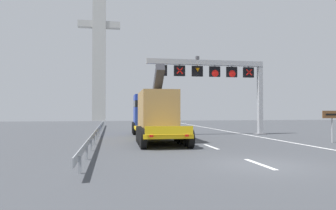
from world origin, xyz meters
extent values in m
plane|color=#424449|center=(0.00, 0.00, 0.00)|extent=(112.00, 112.00, 0.00)
cube|color=silver|center=(0.06, 0.17, 0.01)|extent=(0.20, 2.60, 0.01)
cube|color=silver|center=(0.06, 6.35, 0.01)|extent=(0.20, 2.60, 0.01)
cube|color=silver|center=(0.06, 12.52, 0.01)|extent=(0.20, 2.60, 0.01)
cube|color=silver|center=(0.06, 18.69, 0.01)|extent=(0.20, 2.60, 0.01)
cube|color=silver|center=(0.06, 24.86, 0.01)|extent=(0.20, 2.60, 0.01)
cube|color=silver|center=(0.06, 31.04, 0.01)|extent=(0.20, 2.60, 0.01)
cube|color=silver|center=(0.06, 37.21, 0.01)|extent=(0.20, 2.60, 0.01)
cube|color=silver|center=(0.06, 43.38, 0.01)|extent=(0.20, 2.60, 0.01)
cube|color=silver|center=(6.20, 12.00, 0.01)|extent=(0.20, 63.00, 0.01)
cube|color=#9EA0A5|center=(7.66, 15.14, 3.36)|extent=(0.40, 0.40, 6.71)
cube|color=slate|center=(7.66, 15.14, 0.04)|extent=(0.90, 0.90, 0.08)
cube|color=#9EA0A5|center=(2.49, 15.14, 6.46)|extent=(10.74, 0.44, 0.44)
cube|color=#4C4C51|center=(1.68, 15.14, 6.86)|extent=(0.28, 0.40, 0.28)
cube|color=black|center=(6.54, 15.14, 5.68)|extent=(0.98, 0.24, 0.93)
cube|color=#9EA0A5|center=(6.54, 15.14, 6.19)|extent=(0.08, 0.08, 0.16)
cube|color=red|center=(6.54, 15.01, 5.68)|extent=(0.60, 0.02, 0.60)
cube|color=red|center=(6.54, 15.01, 5.68)|extent=(0.60, 0.02, 0.60)
cube|color=black|center=(4.92, 15.14, 5.68)|extent=(0.98, 0.24, 0.93)
cube|color=#9EA0A5|center=(4.92, 15.14, 6.19)|extent=(0.08, 0.08, 0.16)
cone|color=red|center=(4.92, 15.01, 5.51)|extent=(0.63, 0.02, 0.63)
cube|color=black|center=(3.30, 15.14, 5.68)|extent=(0.98, 0.24, 0.93)
cube|color=#9EA0A5|center=(3.30, 15.14, 6.19)|extent=(0.08, 0.08, 0.16)
cone|color=red|center=(3.30, 15.01, 5.51)|extent=(0.63, 0.02, 0.63)
cube|color=black|center=(1.68, 15.14, 5.68)|extent=(0.98, 0.24, 0.93)
cube|color=#9EA0A5|center=(1.68, 15.14, 6.19)|extent=(0.08, 0.08, 0.16)
cone|color=orange|center=(1.68, 15.01, 5.77)|extent=(0.35, 0.35, 0.32)
cube|color=black|center=(0.06, 15.14, 5.68)|extent=(0.98, 0.24, 0.93)
cube|color=#9EA0A5|center=(0.06, 15.14, 6.19)|extent=(0.08, 0.08, 0.16)
cube|color=red|center=(0.06, 15.01, 5.68)|extent=(0.60, 0.02, 0.60)
cube|color=red|center=(0.06, 15.01, 5.68)|extent=(0.60, 0.02, 0.60)
cube|color=black|center=(-1.55, 15.14, 5.68)|extent=(0.98, 0.24, 0.93)
cube|color=#9EA0A5|center=(-1.55, 15.14, 6.19)|extent=(0.08, 0.08, 0.16)
cube|color=red|center=(-1.55, 15.01, 5.68)|extent=(0.60, 0.02, 0.60)
cube|color=red|center=(-1.55, 15.01, 5.68)|extent=(0.60, 0.02, 0.60)
cube|color=yellow|center=(-2.60, 10.44, 0.73)|extent=(3.04, 10.46, 0.24)
cube|color=yellow|center=(-2.72, 5.17, 1.10)|extent=(2.66, 0.14, 0.44)
cylinder|color=black|center=(-4.05, 5.98, 0.55)|extent=(0.35, 1.11, 1.10)
cylinder|color=black|center=(-1.35, 5.91, 0.55)|extent=(0.35, 1.11, 1.10)
cylinder|color=black|center=(-4.03, 7.03, 0.55)|extent=(0.35, 1.11, 1.10)
cylinder|color=black|center=(-1.33, 6.96, 0.55)|extent=(0.35, 1.11, 1.10)
cylinder|color=black|center=(-4.00, 8.08, 0.55)|extent=(0.35, 1.11, 1.10)
cylinder|color=black|center=(-1.30, 8.01, 0.55)|extent=(0.35, 1.11, 1.10)
cylinder|color=black|center=(-3.98, 9.13, 0.55)|extent=(0.35, 1.11, 1.10)
cylinder|color=black|center=(-1.28, 9.06, 0.55)|extent=(0.35, 1.11, 1.10)
cylinder|color=black|center=(-3.95, 10.18, 0.55)|extent=(0.35, 1.11, 1.10)
cylinder|color=black|center=(-1.25, 10.11, 0.55)|extent=(0.35, 1.11, 1.10)
cube|color=#1E38AD|center=(-2.43, 17.54, 2.10)|extent=(2.65, 3.26, 3.10)
cube|color=black|center=(-2.43, 17.54, 2.80)|extent=(2.68, 3.28, 0.60)
cylinder|color=black|center=(-3.70, 18.45, 0.55)|extent=(0.37, 1.11, 1.10)
cylinder|color=black|center=(-1.12, 18.39, 0.55)|extent=(0.37, 1.11, 1.10)
cylinder|color=black|center=(-3.74, 16.45, 0.55)|extent=(0.37, 1.11, 1.10)
cylinder|color=black|center=(-1.17, 16.39, 0.55)|extent=(0.37, 1.11, 1.10)
cube|color=#9E7A47|center=(-2.59, 10.84, 2.20)|extent=(2.51, 5.77, 2.70)
cube|color=#2D2D33|center=(-2.61, 9.99, 4.15)|extent=(0.63, 2.95, 2.29)
cube|color=red|center=(-3.70, 5.15, 0.80)|extent=(0.20, 0.06, 0.12)
cube|color=red|center=(-1.74, 5.10, 0.80)|extent=(0.20, 0.06, 0.12)
cylinder|color=#9EA0A5|center=(8.94, 7.29, 1.08)|extent=(0.10, 0.10, 2.16)
cube|color=brown|center=(8.94, 7.23, 1.91)|extent=(1.54, 0.06, 0.51)
cube|color=black|center=(8.94, 7.19, 1.91)|extent=(1.11, 0.01, 0.12)
cube|color=#999EA3|center=(-6.95, 16.47, 0.60)|extent=(0.04, 36.93, 0.32)
cube|color=#999EA3|center=(-6.89, -0.46, 0.30)|extent=(0.10, 0.10, 0.60)
cube|color=#999EA3|center=(-6.89, 2.62, 0.30)|extent=(0.10, 0.10, 0.60)
cube|color=#999EA3|center=(-6.89, 5.69, 0.30)|extent=(0.10, 0.10, 0.60)
cube|color=#999EA3|center=(-6.89, 8.77, 0.30)|extent=(0.10, 0.10, 0.60)
cube|color=#999EA3|center=(-6.89, 11.85, 0.30)|extent=(0.10, 0.10, 0.60)
cube|color=#999EA3|center=(-6.89, 14.93, 0.30)|extent=(0.10, 0.10, 0.60)
cube|color=#999EA3|center=(-6.89, 18.00, 0.30)|extent=(0.10, 0.10, 0.60)
cube|color=#999EA3|center=(-6.89, 21.08, 0.30)|extent=(0.10, 0.10, 0.60)
cube|color=#999EA3|center=(-6.89, 24.16, 0.30)|extent=(0.10, 0.10, 0.60)
cube|color=#999EA3|center=(-6.89, 27.24, 0.30)|extent=(0.10, 0.10, 0.60)
cube|color=#999EA3|center=(-6.89, 30.31, 0.30)|extent=(0.10, 0.10, 0.60)
cube|color=#999EA3|center=(-6.89, 33.39, 0.30)|extent=(0.10, 0.10, 0.60)
cube|color=#B7B7B2|center=(-8.46, 57.64, 16.90)|extent=(2.80, 2.00, 33.80)
cube|color=#B7B7B2|center=(-8.46, 57.64, 20.95)|extent=(9.00, 1.60, 1.40)
camera|label=1|loc=(-5.83, -11.52, 2.15)|focal=33.30mm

